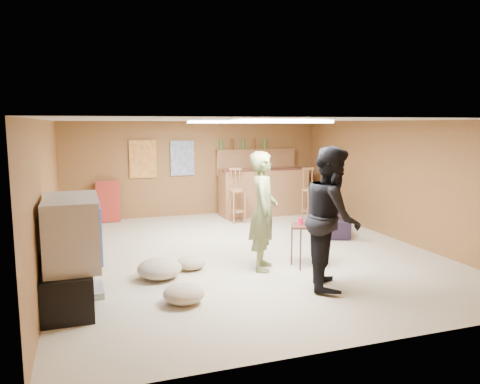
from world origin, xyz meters
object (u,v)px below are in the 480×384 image
object	(u,v)px
sofa	(328,219)
person_olive	(263,211)
person_black	(332,217)
tv_body	(72,231)
tray_table	(308,246)
bar_counter	(263,192)

from	to	relation	value
sofa	person_olive	bearing A→B (deg)	153.68
person_black	sofa	bearing A→B (deg)	-4.71
tv_body	tray_table	xyz separation A→B (m)	(3.31, 0.46, -0.58)
tv_body	bar_counter	bearing A→B (deg)	47.00
person_black	sofa	xyz separation A→B (m)	(1.59, 2.90, -0.69)
bar_counter	person_black	xyz separation A→B (m)	(-0.94, -4.85, 0.38)
bar_counter	tray_table	distance (m)	4.08
person_olive	tray_table	size ratio (longest dim) A/B	2.72
tv_body	sofa	size ratio (longest dim) A/B	0.66
person_black	tray_table	distance (m)	1.06
bar_counter	sofa	size ratio (longest dim) A/B	1.19
person_olive	person_black	distance (m)	1.14
person_black	tray_table	bearing A→B (deg)	16.89
sofa	tray_table	xyz separation A→B (m)	(-1.48, -2.04, 0.08)
person_olive	sofa	xyz separation A→B (m)	(2.16, 1.92, -0.63)
sofa	bar_counter	bearing A→B (deg)	40.40
bar_counter	person_olive	world-z (taller)	person_olive
person_olive	person_black	size ratio (longest dim) A/B	0.94
tv_body	sofa	xyz separation A→B (m)	(4.79, 2.51, -0.66)
sofa	tv_body	bearing A→B (deg)	139.64
tray_table	sofa	bearing A→B (deg)	54.04
person_olive	sofa	world-z (taller)	person_olive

